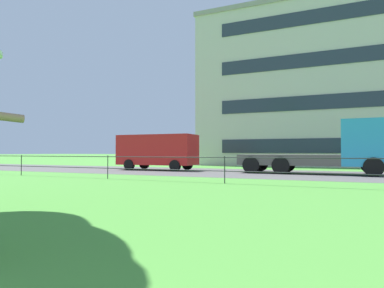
% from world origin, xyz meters
% --- Properties ---
extents(street_strip, '(80.00, 7.60, 0.01)m').
position_xyz_m(street_strip, '(0.00, 19.65, 0.00)').
color(street_strip, '#565454').
rests_on(street_strip, ground).
extents(park_fence, '(37.08, 0.04, 1.00)m').
position_xyz_m(park_fence, '(0.00, 13.46, 0.68)').
color(park_fence, '#232328').
rests_on(park_fence, ground).
extents(panel_van_far_left, '(5.05, 2.20, 2.24)m').
position_xyz_m(panel_van_far_left, '(-9.39, 20.30, 1.27)').
color(panel_van_far_left, red).
rests_on(panel_van_far_left, ground).
extents(flatbed_truck_far_right, '(7.34, 2.53, 2.75)m').
position_xyz_m(flatbed_truck_far_right, '(0.91, 20.42, 1.22)').
color(flatbed_truck_far_right, '#2D99D1').
rests_on(flatbed_truck_far_right, ground).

